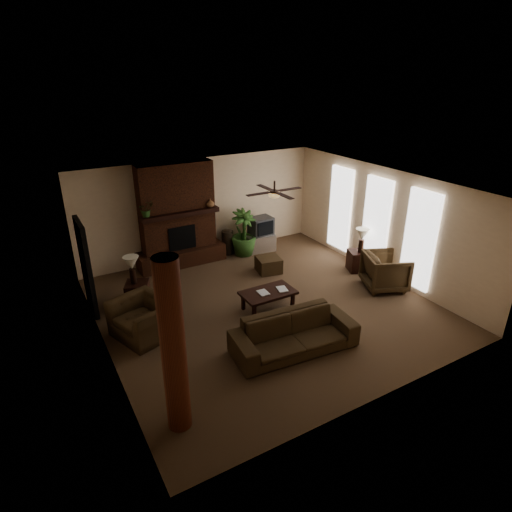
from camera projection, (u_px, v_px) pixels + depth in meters
room_shell at (265, 250)px, 9.21m from camera, size 7.00×7.00×7.00m
fireplace at (178, 224)px, 11.51m from camera, size 2.40×0.70×2.80m
windows at (376, 223)px, 10.97m from camera, size 0.08×3.65×2.35m
log_column at (173, 348)px, 5.96m from camera, size 0.36×0.36×2.80m
doorway at (86, 267)px, 9.21m from camera, size 0.10×1.00×2.10m
ceiling_fan at (274, 193)px, 9.18m from camera, size 1.35×1.35×0.37m
sofa at (294, 328)px, 8.09m from camera, size 2.47×0.92×0.94m
armchair_left at (143, 313)px, 8.53m from camera, size 1.10×1.35×1.02m
armchair_right at (386, 270)px, 10.40m from camera, size 1.21×1.24×0.99m
coffee_table at (268, 294)px, 9.53m from camera, size 1.20×0.70×0.43m
ottoman at (269, 265)px, 11.37m from camera, size 0.70×0.70×0.40m
tv_stand at (260, 243)px, 12.67m from camera, size 0.90×0.60×0.50m
tv at (261, 226)px, 12.50m from camera, size 0.67×0.55×0.52m
floor_vase at (228, 240)px, 12.39m from camera, size 0.34×0.34×0.77m
floor_plant at (243, 242)px, 12.36m from camera, size 0.92×1.43×0.75m
side_table_left at (138, 294)px, 9.74m from camera, size 0.66×0.66×0.55m
lamp_left at (132, 265)px, 9.45m from camera, size 0.45×0.45×0.65m
side_table_right at (358, 261)px, 11.41m from camera, size 0.65×0.65×0.55m
lamp_right at (362, 236)px, 11.08m from camera, size 0.40×0.40×0.65m
mantel_plant at (146, 210)px, 10.72m from camera, size 0.38×0.42×0.33m
mantel_vase at (210, 203)px, 11.49m from camera, size 0.27×0.28×0.22m
book_a at (259, 289)px, 9.33m from camera, size 0.22×0.04×0.29m
book_b at (278, 284)px, 9.51m from camera, size 0.21×0.07×0.29m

